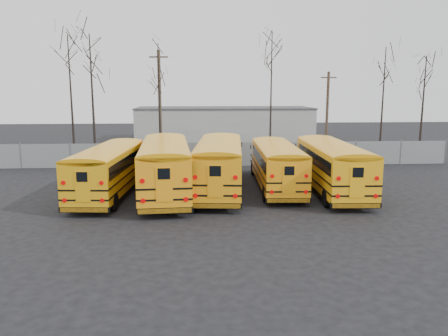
{
  "coord_description": "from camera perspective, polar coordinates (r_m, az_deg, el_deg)",
  "views": [
    {
      "loc": [
        -1.74,
        -24.24,
        6.38
      ],
      "look_at": [
        0.01,
        2.18,
        1.6
      ],
      "focal_mm": 35.0,
      "sensor_mm": 36.0,
      "label": 1
    }
  ],
  "objects": [
    {
      "name": "tree_4",
      "position": [
        41.74,
        19.99,
        7.76
      ],
      "size": [
        0.26,
        0.26,
        10.05
      ],
      "primitive_type": "cone",
      "color": "black",
      "rests_on": "ground"
    },
    {
      "name": "tree_1",
      "position": [
        40.16,
        -16.79,
        8.58
      ],
      "size": [
        0.26,
        0.26,
        11.05
      ],
      "primitive_type": "cone",
      "color": "black",
      "rests_on": "ground"
    },
    {
      "name": "utility_pole_left",
      "position": [
        43.09,
        -8.38,
        8.53
      ],
      "size": [
        1.8,
        0.31,
        10.09
      ],
      "rotation": [
        0.0,
        0.0,
        -0.04
      ],
      "color": "#443626",
      "rests_on": "ground"
    },
    {
      "name": "tree_2",
      "position": [
        40.16,
        -8.43,
        8.43
      ],
      "size": [
        0.26,
        0.26,
        10.39
      ],
      "primitive_type": "cone",
      "color": "black",
      "rests_on": "ground"
    },
    {
      "name": "bus_e",
      "position": [
        28.05,
        13.85,
        0.69
      ],
      "size": [
        3.14,
        11.56,
        3.2
      ],
      "rotation": [
        0.0,
        0.0,
        -0.05
      ],
      "color": "black",
      "rests_on": "ground"
    },
    {
      "name": "bus_c",
      "position": [
        27.33,
        -0.63,
        0.9
      ],
      "size": [
        3.83,
        12.09,
        3.33
      ],
      "rotation": [
        0.0,
        0.0,
        -0.09
      ],
      "color": "black",
      "rests_on": "ground"
    },
    {
      "name": "fence",
      "position": [
        36.68,
        -1.03,
        1.8
      ],
      "size": [
        40.0,
        0.04,
        2.0
      ],
      "primitive_type": "cube",
      "color": "gray",
      "rests_on": "ground"
    },
    {
      "name": "tree_3",
      "position": [
        40.03,
        6.15,
        9.21
      ],
      "size": [
        0.26,
        0.26,
        11.41
      ],
      "primitive_type": "cone",
      "color": "black",
      "rests_on": "ground"
    },
    {
      "name": "tree_5",
      "position": [
        43.82,
        24.5,
        7.08
      ],
      "size": [
        0.26,
        0.26,
        9.33
      ],
      "primitive_type": "cone",
      "color": "black",
      "rests_on": "ground"
    },
    {
      "name": "tree_0",
      "position": [
        42.65,
        -19.33,
        8.58
      ],
      "size": [
        0.26,
        0.26,
        11.14
      ],
      "primitive_type": "cone",
      "color": "black",
      "rests_on": "ground"
    },
    {
      "name": "distant_building",
      "position": [
        56.54,
        0.01,
        5.79
      ],
      "size": [
        22.0,
        8.0,
        4.0
      ],
      "primitive_type": "cube",
      "color": "#B0AFAB",
      "rests_on": "ground"
    },
    {
      "name": "bus_b",
      "position": [
        26.69,
        -7.71,
        0.67
      ],
      "size": [
        3.48,
        12.28,
        3.4
      ],
      "rotation": [
        0.0,
        0.0,
        0.06
      ],
      "color": "black",
      "rests_on": "ground"
    },
    {
      "name": "utility_pole_right",
      "position": [
        41.68,
        13.3,
        6.82
      ],
      "size": [
        1.42,
        0.3,
        7.97
      ],
      "rotation": [
        0.0,
        0.0,
        -0.14
      ],
      "color": "#483628",
      "rests_on": "ground"
    },
    {
      "name": "bus_d",
      "position": [
        28.33,
        6.9,
        0.78
      ],
      "size": [
        2.95,
        10.86,
        3.01
      ],
      "rotation": [
        0.0,
        0.0,
        -0.04
      ],
      "color": "black",
      "rests_on": "ground"
    },
    {
      "name": "bus_a",
      "position": [
        27.23,
        -14.72,
        0.22
      ],
      "size": [
        3.43,
        11.19,
        3.09
      ],
      "rotation": [
        0.0,
        0.0,
        -0.08
      ],
      "color": "black",
      "rests_on": "ground"
    },
    {
      "name": "ground",
      "position": [
        25.13,
        0.31,
        -4.48
      ],
      "size": [
        120.0,
        120.0,
        0.0
      ],
      "primitive_type": "plane",
      "color": "black",
      "rests_on": "ground"
    }
  ]
}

